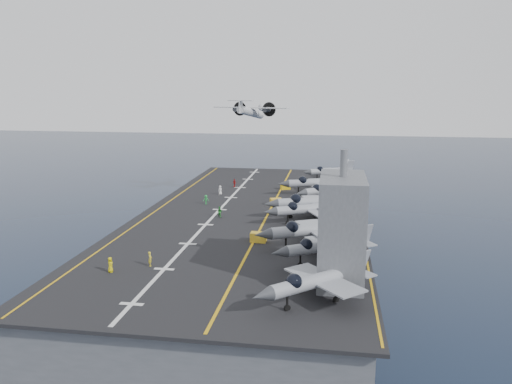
# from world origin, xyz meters

# --- Properties ---
(ground) EXTENTS (500.00, 500.00, 0.00)m
(ground) POSITION_xyz_m (0.00, 0.00, 0.00)
(ground) COLOR #142135
(ground) RESTS_ON ground
(hull) EXTENTS (36.00, 90.00, 10.00)m
(hull) POSITION_xyz_m (0.00, 0.00, 5.00)
(hull) COLOR #56595E
(hull) RESTS_ON ground
(flight_deck) EXTENTS (38.00, 92.00, 0.40)m
(flight_deck) POSITION_xyz_m (0.00, 0.00, 10.20)
(flight_deck) COLOR black
(flight_deck) RESTS_ON hull
(foul_line) EXTENTS (0.35, 90.00, 0.02)m
(foul_line) POSITION_xyz_m (3.00, 0.00, 10.42)
(foul_line) COLOR gold
(foul_line) RESTS_ON flight_deck
(landing_centerline) EXTENTS (0.50, 90.00, 0.02)m
(landing_centerline) POSITION_xyz_m (-6.00, 0.00, 10.42)
(landing_centerline) COLOR silver
(landing_centerline) RESTS_ON flight_deck
(deck_edge_port) EXTENTS (0.25, 90.00, 0.02)m
(deck_edge_port) POSITION_xyz_m (-17.00, 0.00, 10.42)
(deck_edge_port) COLOR gold
(deck_edge_port) RESTS_ON flight_deck
(deck_edge_stbd) EXTENTS (0.25, 90.00, 0.02)m
(deck_edge_stbd) POSITION_xyz_m (18.50, 0.00, 10.42)
(deck_edge_stbd) COLOR gold
(deck_edge_stbd) RESTS_ON flight_deck
(island_superstructure) EXTENTS (5.00, 10.00, 15.00)m
(island_superstructure) POSITION_xyz_m (15.00, -30.00, 17.90)
(island_superstructure) COLOR #56595E
(island_superstructure) RESTS_ON flight_deck
(fighter_jet_0) EXTENTS (16.75, 16.44, 4.89)m
(fighter_jet_0) POSITION_xyz_m (12.70, -36.36, 12.85)
(fighter_jet_0) COLOR gray
(fighter_jet_0) RESTS_ON flight_deck
(fighter_jet_1) EXTENTS (16.36, 14.92, 4.73)m
(fighter_jet_1) POSITION_xyz_m (13.47, -24.65, 12.76)
(fighter_jet_1) COLOR #9BA5AB
(fighter_jet_1) RESTS_ON flight_deck
(fighter_jet_2) EXTENTS (18.39, 16.10, 5.35)m
(fighter_jet_2) POSITION_xyz_m (11.72, -18.68, 13.08)
(fighter_jet_2) COLOR gray
(fighter_jet_2) RESTS_ON flight_deck
(fighter_jet_3) EXTENTS (16.91, 14.74, 4.93)m
(fighter_jet_3) POSITION_xyz_m (10.53, -6.12, 12.87)
(fighter_jet_3) COLOR #A2AAB3
(fighter_jet_3) RESTS_ON flight_deck
(fighter_jet_4) EXTENTS (18.58, 15.48, 5.52)m
(fighter_jet_4) POSITION_xyz_m (11.18, -2.28, 13.16)
(fighter_jet_4) COLOR #9BA2AC
(fighter_jet_4) RESTS_ON flight_deck
(fighter_jet_5) EXTENTS (16.69, 16.17, 4.86)m
(fighter_jet_5) POSITION_xyz_m (13.36, 10.05, 12.83)
(fighter_jet_5) COLOR #9CA4AB
(fighter_jet_5) RESTS_ON flight_deck
(fighter_jet_6) EXTENTS (17.24, 14.00, 5.18)m
(fighter_jet_6) POSITION_xyz_m (11.06, 15.59, 12.99)
(fighter_jet_6) COLOR gray
(fighter_jet_6) RESTS_ON flight_deck
(fighter_jet_8) EXTENTS (15.43, 13.67, 4.48)m
(fighter_jet_8) POSITION_xyz_m (13.44, 32.72, 12.64)
(fighter_jet_8) COLOR #9AA3AA
(fighter_jet_8) RESTS_ON flight_deck
(tow_cart_a) EXTENTS (2.28, 1.53, 1.34)m
(tow_cart_a) POSITION_xyz_m (3.68, -17.45, 11.07)
(tow_cart_a) COLOR gold
(tow_cart_a) RESTS_ON flight_deck
(tow_cart_b) EXTENTS (2.44, 2.02, 1.26)m
(tow_cart_b) POSITION_xyz_m (3.60, 5.13, 11.03)
(tow_cart_b) COLOR gold
(tow_cart_b) RESTS_ON flight_deck
(tow_cart_c) EXTENTS (2.33, 1.95, 1.19)m
(tow_cart_c) POSITION_xyz_m (3.94, 19.79, 10.99)
(tow_cart_c) COLOR yellow
(tow_cart_c) RESTS_ON flight_deck
(crew_0) EXTENTS (0.97, 1.25, 1.86)m
(crew_0) POSITION_xyz_m (-12.00, -31.86, 11.33)
(crew_0) COLOR #D3C00C
(crew_0) RESTS_ON flight_deck
(crew_1) EXTENTS (1.01, 1.27, 1.86)m
(crew_1) POSITION_xyz_m (-8.04, -29.19, 11.33)
(crew_1) COLOR gold
(crew_1) RESTS_ON flight_deck
(crew_2) EXTENTS (1.33, 1.18, 1.85)m
(crew_2) POSITION_xyz_m (-4.82, -5.01, 11.33)
(crew_2) COLOR #24852B
(crew_2) RESTS_ON flight_deck
(crew_3) EXTENTS (1.15, 0.85, 1.76)m
(crew_3) POSITION_xyz_m (-9.46, 3.78, 11.28)
(crew_3) COLOR green
(crew_3) RESTS_ON flight_deck
(crew_4) EXTENTS (1.23, 1.26, 1.76)m
(crew_4) POSITION_xyz_m (-7.41, 20.71, 11.28)
(crew_4) COLOR red
(crew_4) RESTS_ON flight_deck
(crew_5) EXTENTS (1.32, 1.34, 1.89)m
(crew_5) POSITION_xyz_m (-8.68, 12.34, 11.34)
(crew_5) COLOR white
(crew_5) RESTS_ON flight_deck
(transport_plane) EXTENTS (25.29, 20.26, 5.24)m
(transport_plane) POSITION_xyz_m (-9.37, 54.77, 24.85)
(transport_plane) COLOR silver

